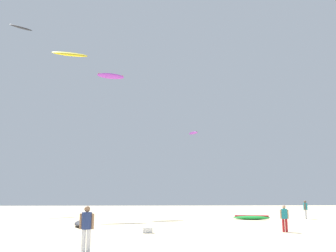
% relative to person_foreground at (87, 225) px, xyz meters
% --- Properties ---
extents(person_foreground, '(0.58, 0.40, 1.76)m').
position_rel_person_foreground_xyz_m(person_foreground, '(0.00, 0.00, 0.00)').
color(person_foreground, silver).
rests_on(person_foreground, ground).
extents(person_midground, '(0.37, 0.47, 1.63)m').
position_rel_person_foreground_xyz_m(person_midground, '(16.56, 18.46, -0.08)').
color(person_midground, silver).
rests_on(person_midground, ground).
extents(person_left, '(0.52, 0.35, 1.57)m').
position_rel_person_foreground_xyz_m(person_left, '(10.50, 7.14, -0.11)').
color(person_left, '#B21E23').
rests_on(person_left, ground).
extents(kite_grounded_mid, '(3.29, 1.47, 0.38)m').
position_rel_person_foreground_xyz_m(kite_grounded_mid, '(11.38, 17.71, -0.85)').
color(kite_grounded_mid, green).
rests_on(kite_grounded_mid, ground).
extents(kite_grounded_far, '(1.63, 3.97, 0.49)m').
position_rel_person_foreground_xyz_m(kite_grounded_far, '(-2.28, 11.90, -0.81)').
color(kite_grounded_far, '#2D2D33').
rests_on(kite_grounded_far, ground).
extents(cooler_box, '(0.56, 0.36, 0.32)m').
position_rel_person_foreground_xyz_m(cooler_box, '(2.36, 7.03, -0.87)').
color(cooler_box, white).
rests_on(cooler_box, ground).
extents(kite_aloft_0, '(3.03, 2.58, 0.67)m').
position_rel_person_foreground_xyz_m(kite_aloft_0, '(-15.54, 33.06, 23.73)').
color(kite_aloft_0, '#2D2D33').
extents(kite_aloft_1, '(3.07, 1.68, 0.61)m').
position_rel_person_foreground_xyz_m(kite_aloft_1, '(-1.97, 23.70, 13.88)').
color(kite_aloft_1, purple).
extents(kite_aloft_2, '(1.49, 2.35, 0.40)m').
position_rel_person_foreground_xyz_m(kite_aloft_2, '(8.57, 36.86, 9.82)').
color(kite_aloft_2, purple).
extents(kite_aloft_3, '(3.83, 1.98, 0.80)m').
position_rel_person_foreground_xyz_m(kite_aloft_3, '(-6.09, 21.87, 15.60)').
color(kite_aloft_3, yellow).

